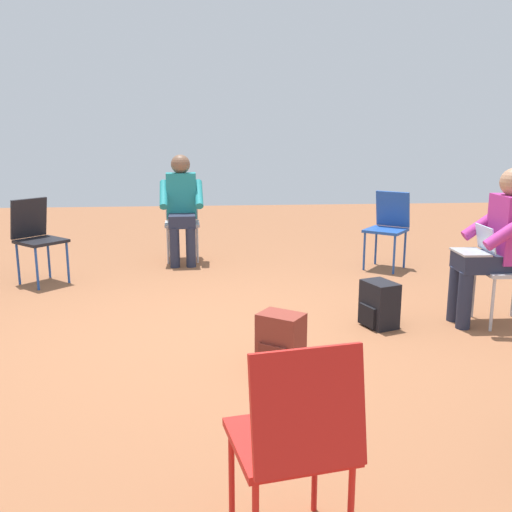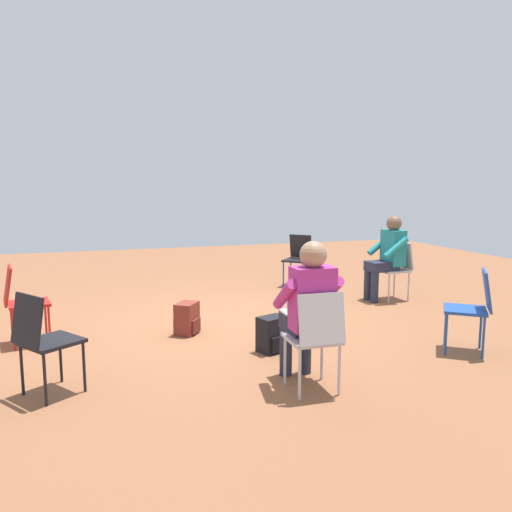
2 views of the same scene
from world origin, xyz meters
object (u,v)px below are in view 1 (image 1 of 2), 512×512
(chair_southeast, at_px, (388,224))
(person_with_laptop, at_px, (497,239))
(chair_northeast, at_px, (37,234))
(person_in_teal, at_px, (182,203))
(backpack_near_laptop_user, at_px, (379,307))
(backpack_by_empty_chair, at_px, (281,343))
(chair_west, at_px, (296,436))
(chair_east, at_px, (182,218))

(chair_southeast, distance_m, person_with_laptop, 1.94)
(chair_northeast, relative_size, person_in_teal, 0.69)
(backpack_near_laptop_user, relative_size, backpack_by_empty_chair, 1.00)
(person_with_laptop, bearing_deg, backpack_by_empty_chair, 113.05)
(person_with_laptop, bearing_deg, chair_west, 142.85)
(chair_west, bearing_deg, chair_northeast, 106.00)
(chair_east, bearing_deg, person_with_laptop, 132.09)
(chair_west, xyz_separation_m, backpack_near_laptop_user, (2.44, -1.04, -0.34))
(backpack_by_empty_chair, bearing_deg, chair_west, 174.36)
(person_in_teal, bearing_deg, chair_northeast, 27.23)
(chair_west, bearing_deg, person_with_laptop, 40.65)
(chair_west, distance_m, person_with_laptop, 3.11)
(chair_west, relative_size, person_with_laptop, 0.69)
(chair_west, relative_size, chair_east, 1.00)
(chair_northeast, bearing_deg, backpack_by_empty_chair, 86.54)
(chair_northeast, distance_m, person_with_laptop, 4.26)
(chair_northeast, relative_size, chair_east, 1.00)
(chair_southeast, distance_m, chair_northeast, 3.71)
(person_with_laptop, bearing_deg, person_in_teal, 48.25)
(chair_west, relative_size, person_in_teal, 0.69)
(chair_east, height_order, person_in_teal, person_in_teal)
(person_in_teal, height_order, backpack_by_empty_chair, person_in_teal)
(chair_northeast, distance_m, backpack_near_laptop_user, 3.44)
(chair_northeast, relative_size, chair_west, 1.00)
(person_with_laptop, height_order, backpack_by_empty_chair, person_with_laptop)
(person_in_teal, bearing_deg, chair_east, -90.00)
(chair_west, xyz_separation_m, person_with_laptop, (2.42, -1.94, 0.20))
(person_in_teal, bearing_deg, backpack_near_laptop_user, 121.78)
(backpack_by_empty_chair, bearing_deg, backpack_near_laptop_user, -50.63)
(backpack_near_laptop_user, xyz_separation_m, backpack_by_empty_chair, (-0.71, 0.87, 0.00))
(chair_southeast, bearing_deg, backpack_by_empty_chair, 97.62)
(chair_northeast, relative_size, person_with_laptop, 0.69)
(backpack_by_empty_chair, bearing_deg, chair_southeast, -30.32)
(chair_southeast, xyz_separation_m, chair_east, (0.65, 2.30, 0.00))
(chair_west, relative_size, backpack_near_laptop_user, 2.36)
(chair_east, distance_m, backpack_near_laptop_user, 3.05)
(chair_northeast, height_order, chair_east, same)
(chair_east, bearing_deg, chair_west, 94.22)
(chair_southeast, xyz_separation_m, chair_west, (-4.34, 1.70, 0.00))
(chair_northeast, relative_size, backpack_near_laptop_user, 2.36)
(chair_east, height_order, backpack_by_empty_chair, chair_east)
(backpack_near_laptop_user, bearing_deg, person_in_teal, 34.42)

